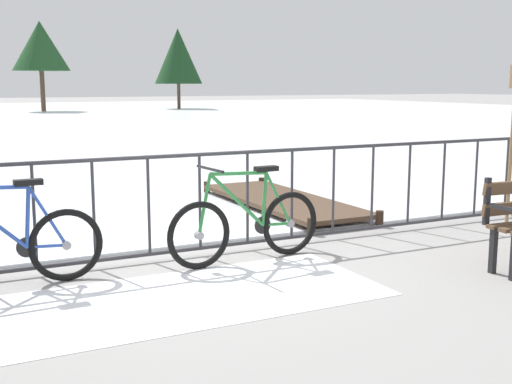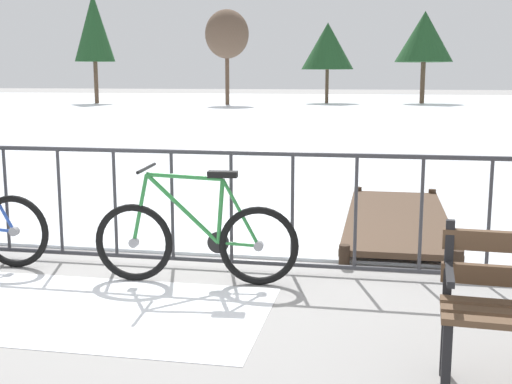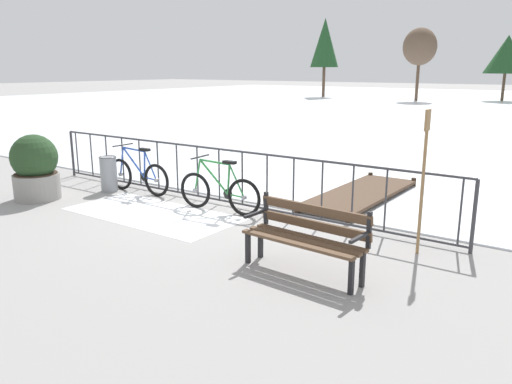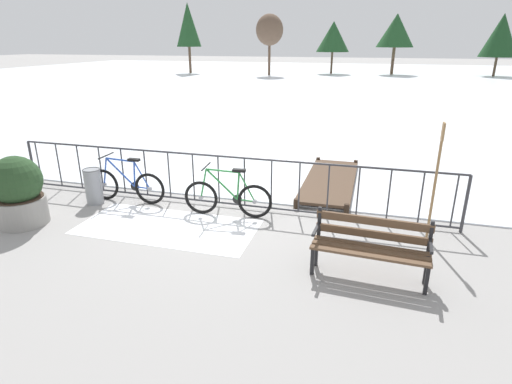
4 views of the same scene
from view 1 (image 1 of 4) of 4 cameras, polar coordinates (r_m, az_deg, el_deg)
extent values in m
plane|color=gray|center=(6.82, -4.85, -5.54)|extent=(160.00, 160.00, 0.00)
cube|color=white|center=(5.55, -5.49, -9.02)|extent=(3.19, 1.49, 0.01)
cylinder|color=#38383D|center=(6.62, -4.97, 3.26)|extent=(9.00, 0.04, 0.04)
cylinder|color=#38383D|center=(6.80, -4.85, -4.89)|extent=(9.00, 0.04, 0.04)
cylinder|color=#38383D|center=(6.29, -18.76, -2.01)|extent=(0.03, 0.03, 0.97)
cylinder|color=#38383D|center=(6.38, -13.96, -1.62)|extent=(0.03, 0.03, 0.97)
cylinder|color=#38383D|center=(6.52, -9.33, -1.24)|extent=(0.03, 0.03, 0.97)
cylinder|color=#38383D|center=(6.69, -4.91, -0.87)|extent=(0.03, 0.03, 0.97)
cylinder|color=#38383D|center=(6.91, -0.75, -0.51)|extent=(0.03, 0.03, 0.97)
cylinder|color=#38383D|center=(7.16, 3.14, -0.17)|extent=(0.03, 0.03, 0.97)
cylinder|color=#38383D|center=(7.44, 6.76, 0.14)|extent=(0.03, 0.03, 0.97)
cylinder|color=#38383D|center=(7.74, 10.10, 0.43)|extent=(0.03, 0.03, 0.97)
cylinder|color=#38383D|center=(8.07, 13.18, 0.69)|extent=(0.03, 0.03, 0.97)
cylinder|color=#38383D|center=(8.43, 16.01, 0.93)|extent=(0.03, 0.03, 0.97)
cylinder|color=#38383D|center=(8.80, 18.60, 1.15)|extent=(0.03, 0.03, 0.97)
cylinder|color=#38383D|center=(9.19, 20.98, 1.35)|extent=(0.03, 0.03, 0.97)
torus|color=black|center=(6.78, 2.99, -2.74)|extent=(0.66, 0.11, 0.66)
cylinder|color=gray|center=(6.78, 2.99, -2.74)|extent=(0.08, 0.07, 0.08)
torus|color=black|center=(6.26, -4.99, -3.79)|extent=(0.66, 0.11, 0.66)
cylinder|color=gray|center=(6.26, -4.99, -3.79)|extent=(0.08, 0.07, 0.08)
cylinder|color=#2D843D|center=(6.55, 0.74, -0.61)|extent=(0.08, 0.04, 0.53)
cylinder|color=#2D843D|center=(6.39, -1.65, -0.74)|extent=(0.61, 0.09, 0.59)
cylinder|color=#2D843D|center=(6.36, -1.50, 1.63)|extent=(0.63, 0.09, 0.07)
cylinder|color=#2D843D|center=(6.68, 1.80, -2.82)|extent=(0.34, 0.06, 0.05)
cylinder|color=#2D843D|center=(6.64, 1.97, -0.56)|extent=(0.32, 0.06, 0.56)
cylinder|color=#2D843D|center=(6.23, -4.51, -1.13)|extent=(0.16, 0.05, 0.59)
cube|color=black|center=(6.52, 0.90, 2.05)|extent=(0.25, 0.12, 0.05)
cylinder|color=black|center=(6.20, -4.03, 2.02)|extent=(0.07, 0.52, 0.03)
cylinder|color=black|center=(6.59, 0.58, -2.90)|extent=(0.18, 0.03, 0.18)
torus|color=black|center=(6.11, -16.20, -4.46)|extent=(0.66, 0.07, 0.66)
cylinder|color=gray|center=(6.11, -16.20, -4.46)|extent=(0.08, 0.06, 0.08)
cylinder|color=#2D51B2|center=(6.00, -19.27, -2.09)|extent=(0.08, 0.04, 0.53)
cylinder|color=#2D51B2|center=(6.08, -17.76, -4.51)|extent=(0.34, 0.03, 0.05)
cylinder|color=#2D51B2|center=(6.03, -17.69, -2.05)|extent=(0.32, 0.03, 0.56)
cube|color=black|center=(5.95, -19.23, 0.81)|extent=(0.24, 0.10, 0.05)
cylinder|color=black|center=(6.05, -19.33, -4.56)|extent=(0.18, 0.02, 0.18)
cube|color=black|center=(6.52, 19.96, -4.79)|extent=(0.05, 0.06, 0.44)
cube|color=black|center=(6.51, 19.47, -0.77)|extent=(0.05, 0.05, 0.45)
cube|color=black|center=(6.34, 20.98, -1.36)|extent=(0.06, 0.40, 0.04)
cylinder|color=#937047|center=(8.56, 21.30, 2.70)|extent=(0.04, 0.04, 1.70)
cube|color=#4C3828|center=(9.32, 2.28, -0.69)|extent=(1.10, 3.22, 0.06)
cylinder|color=#35271C|center=(7.72, 4.83, -3.00)|extent=(0.10, 0.10, 0.20)
cylinder|color=#35271C|center=(8.27, 10.71, -2.30)|extent=(0.10, 0.10, 0.20)
cylinder|color=#35271C|center=(10.55, -4.30, 0.37)|extent=(0.10, 0.10, 0.20)
cylinder|color=#35271C|center=(10.96, 0.49, 0.74)|extent=(0.10, 0.10, 0.20)
cylinder|color=brown|center=(43.47, -18.14, 9.46)|extent=(0.29, 0.29, 4.24)
cone|color=#1E4723|center=(43.53, -18.28, 12.00)|extent=(3.50, 3.50, 3.02)
cylinder|color=brown|center=(45.93, -6.75, 8.99)|extent=(0.22, 0.22, 2.89)
cone|color=#193D1E|center=(45.96, -6.81, 11.67)|extent=(3.26, 3.26, 3.72)
camera|label=2|loc=(4.28, 55.95, 4.59)|focal=46.51mm
camera|label=3|loc=(8.44, 71.18, 8.16)|focal=35.54mm
camera|label=4|loc=(5.57, 78.46, 16.69)|focal=29.04mm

